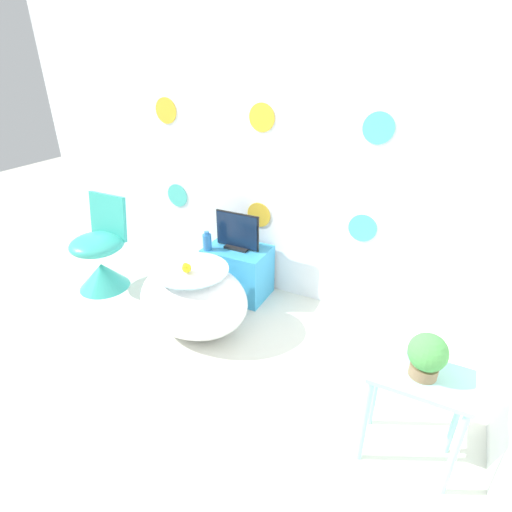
% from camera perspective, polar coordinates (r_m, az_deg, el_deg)
% --- Properties ---
extents(ground_plane, '(12.00, 12.00, 0.00)m').
position_cam_1_polar(ground_plane, '(2.72, -17.04, -20.98)').
color(ground_plane, silver).
extents(wall_back_dotted, '(4.83, 0.05, 2.60)m').
position_cam_1_polar(wall_back_dotted, '(3.33, 0.82, 15.55)').
color(wall_back_dotted, white).
rests_on(wall_back_dotted, ground_plane).
extents(bathtub, '(0.87, 0.68, 0.56)m').
position_cam_1_polar(bathtub, '(3.11, -8.89, -6.11)').
color(bathtub, white).
rests_on(bathtub, ground_plane).
extents(rubber_duck, '(0.07, 0.07, 0.08)m').
position_cam_1_polar(rubber_duck, '(2.88, -9.92, -1.64)').
color(rubber_duck, yellow).
rests_on(rubber_duck, bathtub).
extents(chair, '(0.48, 0.48, 0.85)m').
position_cam_1_polar(chair, '(3.90, -21.26, -0.44)').
color(chair, '#38B2A3').
rests_on(chair, ground_plane).
extents(tv_cabinet, '(0.54, 0.39, 0.46)m').
position_cam_1_polar(tv_cabinet, '(3.55, -2.58, -2.19)').
color(tv_cabinet, '#389ED6').
rests_on(tv_cabinet, ground_plane).
extents(tv, '(0.40, 0.12, 0.32)m').
position_cam_1_polar(tv, '(3.39, -2.69, 3.33)').
color(tv, black).
rests_on(tv, tv_cabinet).
extents(vase, '(0.07, 0.07, 0.17)m').
position_cam_1_polar(vase, '(3.41, -6.99, 2.05)').
color(vase, '#2D72B7').
rests_on(vase, tv_cabinet).
extents(side_table, '(0.47, 0.31, 0.58)m').
position_cam_1_polar(side_table, '(2.25, 22.05, -17.80)').
color(side_table, '#99E0D8').
rests_on(side_table, ground_plane).
extents(potted_plant_left, '(0.18, 0.18, 0.23)m').
position_cam_1_polar(potted_plant_left, '(2.09, 23.27, -12.87)').
color(potted_plant_left, '#8C6B4C').
rests_on(potted_plant_left, side_table).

